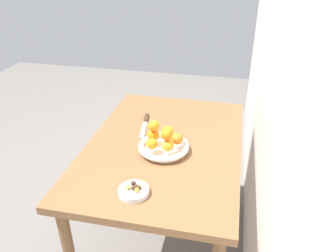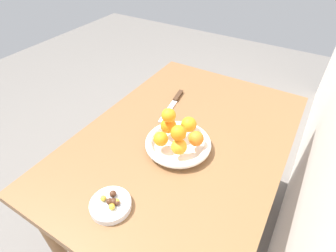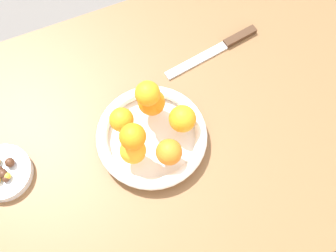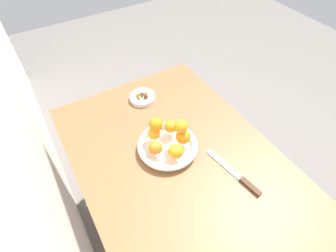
{
  "view_description": "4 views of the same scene",
  "coord_description": "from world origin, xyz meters",
  "px_view_note": "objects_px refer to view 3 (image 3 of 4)",
  "views": [
    {
      "loc": [
        1.36,
        0.31,
        1.62
      ],
      "look_at": [
        0.03,
        0.03,
        0.86
      ],
      "focal_mm": 35.0,
      "sensor_mm": 36.0,
      "label": 1
    },
    {
      "loc": [
        0.7,
        0.34,
        1.44
      ],
      "look_at": [
        0.08,
        -0.02,
        0.84
      ],
      "focal_mm": 28.0,
      "sensor_mm": 36.0,
      "label": 2
    },
    {
      "loc": [
        0.17,
        0.34,
        1.62
      ],
      "look_at": [
        0.05,
        0.05,
        0.88
      ],
      "focal_mm": 45.0,
      "sensor_mm": 36.0,
      "label": 3
    },
    {
      "loc": [
        -0.49,
        0.34,
        1.6
      ],
      "look_at": [
        0.1,
        -0.01,
        0.84
      ],
      "focal_mm": 28.0,
      "sensor_mm": 36.0,
      "label": 4
    }
  ],
  "objects_px": {
    "candy_ball_0": "(2,173)",
    "candy_ball_2": "(10,162)",
    "orange_1": "(180,120)",
    "knife": "(220,48)",
    "orange_5": "(148,93)",
    "fruit_bowl": "(152,137)",
    "candy_dish": "(3,173)",
    "orange_4": "(133,151)",
    "orange_3": "(122,120)",
    "candy_ball_1": "(3,174)",
    "candy_ball_3": "(7,176)",
    "dining_table": "(178,139)",
    "candy_ball_4": "(6,179)",
    "orange_2": "(151,102)",
    "orange_6": "(133,137)",
    "orange_0": "(169,152)"
  },
  "relations": [
    {
      "from": "fruit_bowl",
      "to": "orange_1",
      "type": "xyz_separation_m",
      "value": [
        -0.06,
        0.01,
        0.05
      ]
    },
    {
      "from": "candy_ball_3",
      "to": "candy_ball_0",
      "type": "bearing_deg",
      "value": -56.17
    },
    {
      "from": "candy_ball_2",
      "to": "orange_2",
      "type": "bearing_deg",
      "value": 179.81
    },
    {
      "from": "candy_ball_1",
      "to": "candy_ball_3",
      "type": "distance_m",
      "value": 0.01
    },
    {
      "from": "orange_3",
      "to": "orange_4",
      "type": "relative_size",
      "value": 0.96
    },
    {
      "from": "orange_3",
      "to": "orange_5",
      "type": "distance_m",
      "value": 0.09
    },
    {
      "from": "orange_3",
      "to": "candy_ball_1",
      "type": "relative_size",
      "value": 2.64
    },
    {
      "from": "orange_1",
      "to": "knife",
      "type": "relative_size",
      "value": 0.23
    },
    {
      "from": "orange_6",
      "to": "candy_ball_2",
      "type": "xyz_separation_m",
      "value": [
        0.26,
        -0.08,
        -0.09
      ]
    },
    {
      "from": "candy_dish",
      "to": "orange_0",
      "type": "relative_size",
      "value": 2.23
    },
    {
      "from": "fruit_bowl",
      "to": "dining_table",
      "type": "bearing_deg",
      "value": -170.17
    },
    {
      "from": "orange_6",
      "to": "candy_ball_3",
      "type": "height_order",
      "value": "orange_6"
    },
    {
      "from": "orange_1",
      "to": "orange_5",
      "type": "relative_size",
      "value": 1.12
    },
    {
      "from": "orange_4",
      "to": "candy_ball_2",
      "type": "xyz_separation_m",
      "value": [
        0.25,
        -0.09,
        -0.04
      ]
    },
    {
      "from": "candy_ball_0",
      "to": "candy_ball_4",
      "type": "xyz_separation_m",
      "value": [
        -0.0,
        0.02,
        -0.0
      ]
    },
    {
      "from": "orange_0",
      "to": "orange_6",
      "type": "xyz_separation_m",
      "value": [
        0.06,
        -0.04,
        0.05
      ]
    },
    {
      "from": "candy_dish",
      "to": "orange_1",
      "type": "bearing_deg",
      "value": 171.94
    },
    {
      "from": "candy_ball_0",
      "to": "orange_6",
      "type": "bearing_deg",
      "value": 166.48
    },
    {
      "from": "orange_1",
      "to": "candy_ball_3",
      "type": "distance_m",
      "value": 0.38
    },
    {
      "from": "orange_3",
      "to": "orange_0",
      "type": "bearing_deg",
      "value": 121.29
    },
    {
      "from": "orange_1",
      "to": "candy_ball_2",
      "type": "xyz_separation_m",
      "value": [
        0.37,
        -0.06,
        -0.04
      ]
    },
    {
      "from": "orange_5",
      "to": "fruit_bowl",
      "type": "bearing_deg",
      "value": 73.4
    },
    {
      "from": "orange_0",
      "to": "candy_ball_2",
      "type": "relative_size",
      "value": 2.64
    },
    {
      "from": "orange_2",
      "to": "orange_1",
      "type": "bearing_deg",
      "value": 123.57
    },
    {
      "from": "orange_5",
      "to": "orange_6",
      "type": "relative_size",
      "value": 0.98
    },
    {
      "from": "orange_2",
      "to": "orange_4",
      "type": "xyz_separation_m",
      "value": [
        0.08,
        0.09,
        -0.0
      ]
    },
    {
      "from": "orange_5",
      "to": "candy_ball_3",
      "type": "xyz_separation_m",
      "value": [
        0.33,
        0.02,
        -0.1
      ]
    },
    {
      "from": "candy_ball_3",
      "to": "knife",
      "type": "bearing_deg",
      "value": -166.9
    },
    {
      "from": "dining_table",
      "to": "orange_1",
      "type": "height_order",
      "value": "orange_1"
    },
    {
      "from": "orange_4",
      "to": "candy_ball_0",
      "type": "xyz_separation_m",
      "value": [
        0.27,
        -0.07,
        -0.04
      ]
    },
    {
      "from": "orange_3",
      "to": "candy_ball_3",
      "type": "bearing_deg",
      "value": 2.7
    },
    {
      "from": "dining_table",
      "to": "orange_5",
      "type": "distance_m",
      "value": 0.22
    },
    {
      "from": "knife",
      "to": "orange_1",
      "type": "bearing_deg",
      "value": 42.84
    },
    {
      "from": "candy_dish",
      "to": "orange_4",
      "type": "relative_size",
      "value": 2.24
    },
    {
      "from": "candy_ball_0",
      "to": "candy_ball_3",
      "type": "distance_m",
      "value": 0.01
    },
    {
      "from": "orange_4",
      "to": "knife",
      "type": "relative_size",
      "value": 0.21
    },
    {
      "from": "orange_0",
      "to": "orange_3",
      "type": "xyz_separation_m",
      "value": [
        0.06,
        -0.11,
        -0.0
      ]
    },
    {
      "from": "fruit_bowl",
      "to": "orange_6",
      "type": "bearing_deg",
      "value": 27.85
    },
    {
      "from": "orange_3",
      "to": "candy_ball_1",
      "type": "distance_m",
      "value": 0.27
    },
    {
      "from": "candy_ball_1",
      "to": "orange_0",
      "type": "bearing_deg",
      "value": 163.3
    },
    {
      "from": "dining_table",
      "to": "orange_0",
      "type": "distance_m",
      "value": 0.18
    },
    {
      "from": "dining_table",
      "to": "orange_6",
      "type": "height_order",
      "value": "orange_6"
    },
    {
      "from": "orange_4",
      "to": "candy_ball_1",
      "type": "xyz_separation_m",
      "value": [
        0.27,
        -0.07,
        -0.04
      ]
    },
    {
      "from": "dining_table",
      "to": "orange_1",
      "type": "bearing_deg",
      "value": 74.63
    },
    {
      "from": "orange_3",
      "to": "fruit_bowl",
      "type": "bearing_deg",
      "value": 139.07
    },
    {
      "from": "candy_ball_0",
      "to": "candy_ball_2",
      "type": "xyz_separation_m",
      "value": [
        -0.02,
        -0.02,
        0.0
      ]
    },
    {
      "from": "orange_1",
      "to": "candy_ball_0",
      "type": "height_order",
      "value": "orange_1"
    },
    {
      "from": "candy_ball_4",
      "to": "orange_2",
      "type": "bearing_deg",
      "value": -175.09
    },
    {
      "from": "orange_1",
      "to": "candy_ball_4",
      "type": "bearing_deg",
      "value": -4.82
    },
    {
      "from": "orange_3",
      "to": "candy_ball_0",
      "type": "xyz_separation_m",
      "value": [
        0.27,
        0.0,
        -0.04
      ]
    }
  ]
}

